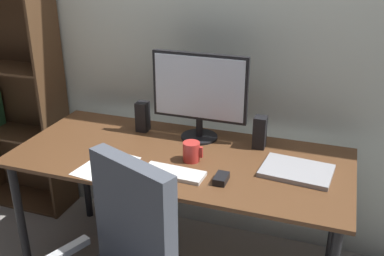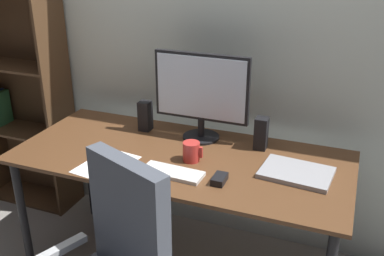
{
  "view_description": "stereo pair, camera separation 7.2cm",
  "coord_description": "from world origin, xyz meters",
  "px_view_note": "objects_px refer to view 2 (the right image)",
  "views": [
    {
      "loc": [
        0.71,
        -1.87,
        1.76
      ],
      "look_at": [
        0.07,
        -0.02,
        0.91
      ],
      "focal_mm": 41.6,
      "sensor_mm": 36.0,
      "label": 1
    },
    {
      "loc": [
        0.78,
        -1.84,
        1.76
      ],
      "look_at": [
        0.07,
        -0.02,
        0.91
      ],
      "focal_mm": 41.6,
      "sensor_mm": 36.0,
      "label": 2
    }
  ],
  "objects_px": {
    "monitor": "(201,92)",
    "bookshelf": "(21,98)",
    "coffee_mug": "(191,152)",
    "speaker_left": "(145,116)",
    "desk": "(180,169)",
    "mouse": "(219,179)",
    "keyboard": "(172,173)",
    "speaker_right": "(261,133)",
    "laptop": "(296,173)"
  },
  "relations": [
    {
      "from": "mouse",
      "to": "coffee_mug",
      "type": "bearing_deg",
      "value": 142.24
    },
    {
      "from": "keyboard",
      "to": "bookshelf",
      "type": "height_order",
      "value": "bookshelf"
    },
    {
      "from": "monitor",
      "to": "laptop",
      "type": "xyz_separation_m",
      "value": [
        0.55,
        -0.22,
        -0.26
      ]
    },
    {
      "from": "monitor",
      "to": "mouse",
      "type": "height_order",
      "value": "monitor"
    },
    {
      "from": "keyboard",
      "to": "speaker_right",
      "type": "height_order",
      "value": "speaker_right"
    },
    {
      "from": "mouse",
      "to": "laptop",
      "type": "height_order",
      "value": "mouse"
    },
    {
      "from": "monitor",
      "to": "speaker_right",
      "type": "height_order",
      "value": "monitor"
    },
    {
      "from": "mouse",
      "to": "speaker_right",
      "type": "bearing_deg",
      "value": 77.54
    },
    {
      "from": "mouse",
      "to": "speaker_left",
      "type": "xyz_separation_m",
      "value": [
        -0.57,
        0.41,
        0.07
      ]
    },
    {
      "from": "desk",
      "to": "speaker_left",
      "type": "relative_size",
      "value": 9.94
    },
    {
      "from": "speaker_right",
      "to": "monitor",
      "type": "bearing_deg",
      "value": 178.64
    },
    {
      "from": "desk",
      "to": "speaker_right",
      "type": "xyz_separation_m",
      "value": [
        0.36,
        0.23,
        0.16
      ]
    },
    {
      "from": "speaker_right",
      "to": "bookshelf",
      "type": "relative_size",
      "value": 0.11
    },
    {
      "from": "desk",
      "to": "monitor",
      "type": "bearing_deg",
      "value": 83.85
    },
    {
      "from": "coffee_mug",
      "to": "bookshelf",
      "type": "distance_m",
      "value": 1.45
    },
    {
      "from": "monitor",
      "to": "mouse",
      "type": "xyz_separation_m",
      "value": [
        0.24,
        -0.42,
        -0.25
      ]
    },
    {
      "from": "keyboard",
      "to": "desk",
      "type": "bearing_deg",
      "value": 104.82
    },
    {
      "from": "mouse",
      "to": "speaker_right",
      "type": "xyz_separation_m",
      "value": [
        0.09,
        0.41,
        0.07
      ]
    },
    {
      "from": "bookshelf",
      "to": "monitor",
      "type": "bearing_deg",
      "value": -5.91
    },
    {
      "from": "desk",
      "to": "mouse",
      "type": "bearing_deg",
      "value": -34.38
    },
    {
      "from": "mouse",
      "to": "bookshelf",
      "type": "distance_m",
      "value": 1.68
    },
    {
      "from": "monitor",
      "to": "speaker_right",
      "type": "relative_size",
      "value": 3.03
    },
    {
      "from": "mouse",
      "to": "keyboard",
      "type": "bearing_deg",
      "value": -177.47
    },
    {
      "from": "speaker_right",
      "to": "mouse",
      "type": "bearing_deg",
      "value": -102.5
    },
    {
      "from": "coffee_mug",
      "to": "bookshelf",
      "type": "height_order",
      "value": "bookshelf"
    },
    {
      "from": "monitor",
      "to": "bookshelf",
      "type": "bearing_deg",
      "value": 174.09
    },
    {
      "from": "keyboard",
      "to": "laptop",
      "type": "relative_size",
      "value": 0.91
    },
    {
      "from": "monitor",
      "to": "speaker_right",
      "type": "distance_m",
      "value": 0.38
    },
    {
      "from": "keyboard",
      "to": "mouse",
      "type": "height_order",
      "value": "mouse"
    },
    {
      "from": "speaker_left",
      "to": "laptop",
      "type": "bearing_deg",
      "value": -13.58
    },
    {
      "from": "keyboard",
      "to": "bookshelf",
      "type": "relative_size",
      "value": 0.19
    },
    {
      "from": "keyboard",
      "to": "speaker_right",
      "type": "bearing_deg",
      "value": 55.56
    },
    {
      "from": "desk",
      "to": "keyboard",
      "type": "height_order",
      "value": "keyboard"
    },
    {
      "from": "desk",
      "to": "monitor",
      "type": "relative_size",
      "value": 3.28
    },
    {
      "from": "coffee_mug",
      "to": "speaker_left",
      "type": "bearing_deg",
      "value": 145.89
    },
    {
      "from": "bookshelf",
      "to": "keyboard",
      "type": "bearing_deg",
      "value": -22.52
    },
    {
      "from": "speaker_left",
      "to": "speaker_right",
      "type": "height_order",
      "value": "same"
    },
    {
      "from": "monitor",
      "to": "keyboard",
      "type": "bearing_deg",
      "value": -87.81
    },
    {
      "from": "mouse",
      "to": "bookshelf",
      "type": "xyz_separation_m",
      "value": [
        -1.59,
        0.56,
        -0.01
      ]
    },
    {
      "from": "desk",
      "to": "speaker_right",
      "type": "distance_m",
      "value": 0.45
    },
    {
      "from": "desk",
      "to": "monitor",
      "type": "height_order",
      "value": "monitor"
    },
    {
      "from": "laptop",
      "to": "speaker_left",
      "type": "height_order",
      "value": "speaker_left"
    },
    {
      "from": "mouse",
      "to": "speaker_left",
      "type": "distance_m",
      "value": 0.71
    },
    {
      "from": "laptop",
      "to": "speaker_right",
      "type": "bearing_deg",
      "value": 141.15
    },
    {
      "from": "monitor",
      "to": "bookshelf",
      "type": "relative_size",
      "value": 0.34
    },
    {
      "from": "laptop",
      "to": "speaker_left",
      "type": "relative_size",
      "value": 1.88
    },
    {
      "from": "speaker_right",
      "to": "speaker_left",
      "type": "bearing_deg",
      "value": 180.0
    },
    {
      "from": "keyboard",
      "to": "speaker_left",
      "type": "relative_size",
      "value": 1.71
    },
    {
      "from": "coffee_mug",
      "to": "bookshelf",
      "type": "xyz_separation_m",
      "value": [
        -1.39,
        0.4,
        -0.04
      ]
    },
    {
      "from": "mouse",
      "to": "speaker_right",
      "type": "distance_m",
      "value": 0.42
    }
  ]
}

